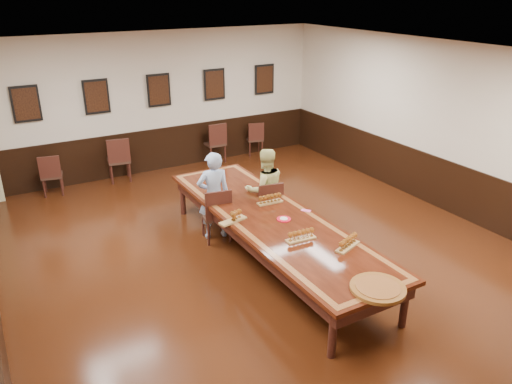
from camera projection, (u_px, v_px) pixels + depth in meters
floor at (271, 259)px, 8.12m from camera, size 8.00×10.00×0.02m
ceiling at (274, 57)px, 6.87m from camera, size 8.00×10.00×0.02m
wall_back at (159, 103)px, 11.50m from camera, size 8.00×0.02×3.20m
wall_right at (455, 130)px, 9.34m from camera, size 0.02×10.00×3.20m
chair_man at (216, 213)px, 8.57m from camera, size 0.54×0.57×0.98m
chair_woman at (267, 206)px, 8.89m from camera, size 0.54×0.57×0.97m
spare_chair_a at (52, 174)px, 10.46m from camera, size 0.50×0.53×0.90m
spare_chair_b at (119, 159)px, 11.17m from camera, size 0.55×0.59×1.03m
spare_chair_c at (214, 142)px, 12.37m from camera, size 0.48×0.52×1.01m
spare_chair_d at (254, 138)px, 12.95m from camera, size 0.50×0.53×0.87m
person_man at (214, 196)px, 8.54m from camera, size 0.63×0.47×1.56m
person_woman at (265, 189)px, 8.87m from camera, size 0.85×0.72×1.51m
pink_phone at (306, 211)px, 8.04m from camera, size 0.15×0.17×0.01m
wainscoting at (272, 232)px, 7.92m from camera, size 8.00×10.00×1.00m
conference_table at (272, 225)px, 7.88m from camera, size 1.40×5.00×0.76m
posters at (159, 90)px, 11.33m from camera, size 6.14×0.04×0.74m
flight_a at (234, 217)px, 7.66m from camera, size 0.48×0.23×0.17m
flight_b at (270, 199)px, 8.30m from camera, size 0.44×0.16×0.16m
flight_c at (301, 235)px, 7.10m from camera, size 0.45×0.17×0.17m
flight_d at (348, 243)px, 6.90m from camera, size 0.47×0.29×0.17m
red_plate_grp at (284, 219)px, 7.74m from camera, size 0.22×0.22×0.03m
carved_platter at (378, 288)px, 5.96m from camera, size 0.77×0.77×0.05m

